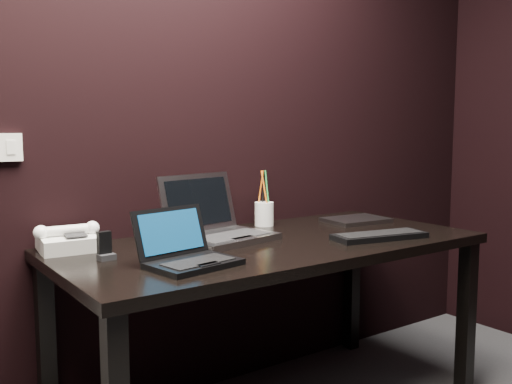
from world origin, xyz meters
TOP-DOWN VIEW (x-y plane):
  - wall_back at (0.00, 1.80)m, footprint 4.00×0.00m
  - wall_switch at (-0.62, 1.79)m, footprint 0.15×0.02m
  - desk at (0.30, 1.40)m, footprint 1.70×0.80m
  - netbook at (-0.17, 1.24)m, footprint 0.32×0.29m
  - silver_laptop at (0.14, 1.54)m, footprint 0.43×0.40m
  - ext_keyboard at (0.68, 1.18)m, footprint 0.41×0.21m
  - closed_laptop at (0.90, 1.53)m, footprint 0.31×0.24m
  - desk_phone at (-0.43, 1.67)m, footprint 0.24×0.19m
  - mobile_phone at (-0.36, 1.47)m, footprint 0.06×0.05m
  - pen_cup at (0.48, 1.70)m, footprint 0.09×0.09m

SIDE VIEW (x-z plane):
  - desk at x=0.30m, z-range 0.29..1.03m
  - closed_laptop at x=0.90m, z-range 0.74..0.76m
  - ext_keyboard at x=0.68m, z-range 0.74..0.76m
  - mobile_phone at x=-0.36m, z-range 0.73..0.82m
  - netbook at x=-0.17m, z-range 0.69..0.87m
  - desk_phone at x=-0.43m, z-range 0.72..0.84m
  - silver_laptop at x=0.14m, z-range 0.66..0.92m
  - pen_cup at x=0.48m, z-range 0.67..0.93m
  - wall_switch at x=-0.62m, z-range 1.07..1.17m
  - wall_back at x=0.00m, z-range -0.70..3.30m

